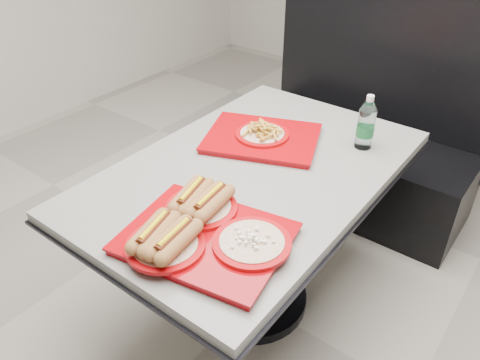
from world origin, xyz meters
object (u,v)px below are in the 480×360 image
Objects in this scene: booth_bench at (362,138)px; tray_far at (262,136)px; diner_table at (253,201)px; tray_near at (201,230)px; water_bottle at (366,125)px.

booth_bench is 0.98m from tray_far.
diner_table is 0.50m from tray_near.
water_bottle is at bearing 30.94° from tray_far.
booth_bench reaches higher than tray_near.
booth_bench is at bearing 94.35° from tray_near.
tray_far reaches higher than diner_table.
tray_near reaches higher than tray_far.
tray_near is (0.12, -0.44, 0.20)m from diner_table.
booth_bench is at bearing 83.93° from tray_far.
tray_near is 0.87m from water_bottle.
booth_bench is 5.86× the size of water_bottle.
diner_table is at bearing -123.05° from water_bottle.
tray_near is 2.41× the size of water_bottle.
booth_bench is at bearing 90.00° from diner_table.
tray_near is at bearing -99.92° from water_bottle.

